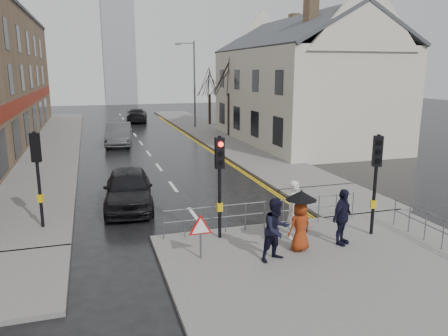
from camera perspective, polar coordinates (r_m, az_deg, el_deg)
ground at (r=14.48m, az=-1.10°, el=-9.92°), size 120.00×120.00×0.00m
near_pavement at (r=12.73m, az=17.02°, el=-13.49°), size 10.00×9.00×0.14m
left_pavement at (r=36.37m, az=-21.40°, el=3.17°), size 4.00×44.00×0.14m
right_pavement at (r=39.57m, az=-2.06°, el=4.76°), size 4.00×40.00×0.14m
pavement_bridge_right at (r=19.62m, az=14.97°, el=-4.00°), size 4.00×4.20×0.14m
building_right_cream at (r=34.60m, az=10.01°, el=11.26°), size 9.00×16.40×10.10m
church_tower at (r=75.10m, az=-13.62°, el=15.04°), size 5.00×5.00×18.00m
traffic_signal_near_left at (r=13.95m, az=-0.57°, el=-0.17°), size 0.28×0.27×3.40m
traffic_signal_near_right at (r=15.12m, az=19.28°, el=0.11°), size 0.34×0.33×3.40m
traffic_signal_far_left at (r=16.25m, az=-23.24°, el=0.64°), size 0.34×0.33×3.40m
guard_railing_front at (r=15.32m, az=5.32°, el=-5.25°), size 7.14×0.04×1.00m
guard_railing_side at (r=15.09m, az=26.78°, el=-6.96°), size 0.04×4.54×1.00m
warning_sign at (r=12.82m, az=-3.08°, el=-8.01°), size 0.80×0.07×1.35m
street_lamp at (r=41.94m, az=-4.12°, el=11.55°), size 1.83×0.25×8.00m
tree_near at (r=36.59m, az=0.67°, el=12.08°), size 2.40×2.40×6.58m
tree_far at (r=44.42m, az=-1.91°, el=11.27°), size 2.40×2.40×5.64m
pedestrian_a at (r=14.50m, az=9.26°, el=-5.38°), size 0.82×0.69×1.93m
pedestrian_b at (r=12.78m, az=6.85°, el=-7.99°), size 1.08×0.94×1.86m
pedestrian_with_umbrella at (r=13.50m, az=9.95°, el=-6.30°), size 0.96×0.96×1.90m
pedestrian_d at (r=14.30m, az=15.17°, el=-6.19°), size 1.14×0.93×1.81m
car_parked at (r=18.34m, az=-12.38°, el=-2.63°), size 2.31×4.88×1.61m
car_mid at (r=33.72m, az=-13.60°, el=4.31°), size 2.32×5.21×1.66m
car_far at (r=48.24m, az=-11.30°, el=6.77°), size 2.73×5.32×1.48m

